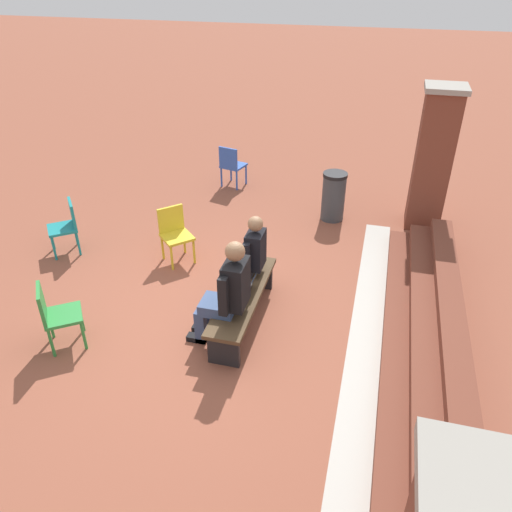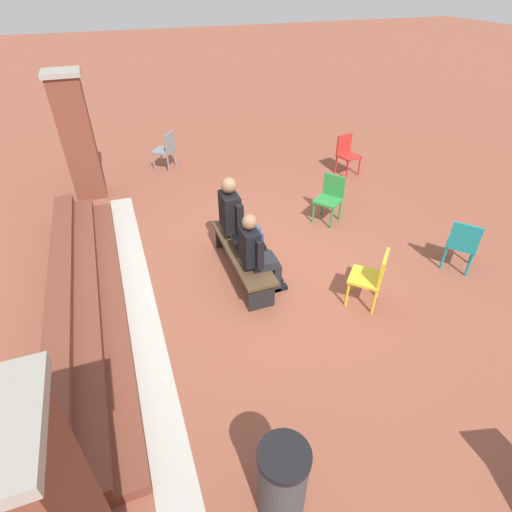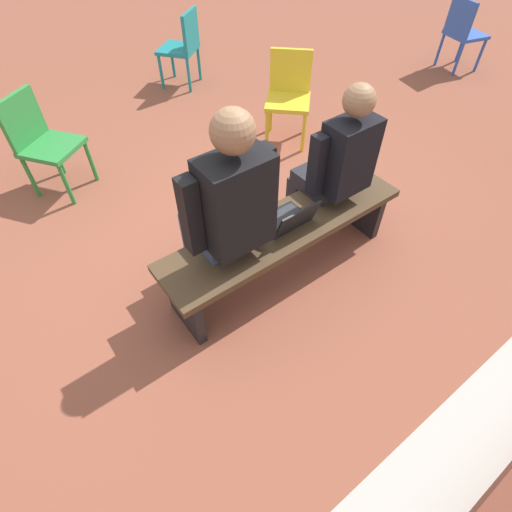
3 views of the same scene
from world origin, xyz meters
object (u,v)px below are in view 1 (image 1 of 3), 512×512
Objects in this scene: plastic_chair_far_left at (231,164)px; litter_bin at (333,196)px; person_adult at (227,291)px; person_student at (248,257)px; plastic_chair_near_bench_right at (175,231)px; laptop at (244,289)px; plastic_chair_by_pillar at (67,224)px; plastic_chair_near_bench_left at (55,313)px; bench at (243,299)px.

plastic_chair_far_left is 2.32m from litter_bin.
plastic_chair_far_left is (-4.49, -1.34, -0.26)m from person_adult.
person_adult is at bearing -0.47° from person_student.
plastic_chair_far_left is at bearing 179.96° from plastic_chair_near_bench_right.
plastic_chair_by_pillar reaches higher than laptop.
person_adult is 2.02m from plastic_chair_near_bench_left.
person_student is 4.01× the size of laptop.
bench is 2.14× the size of plastic_chair_near_bench_left.
litter_bin is at bearing 132.65° from plastic_chair_near_bench_right.
laptop is 0.38× the size of plastic_chair_far_left.
plastic_chair_by_pillar is (3.08, -1.70, 0.00)m from plastic_chair_far_left.
plastic_chair_near_bench_right is (-0.21, 1.70, 0.00)m from plastic_chair_by_pillar.
bench is 2.14× the size of plastic_chair_by_pillar.
litter_bin reaches higher than bench.
person_adult is 3.37m from plastic_chair_by_pillar.
bench is at bearing 116.28° from plastic_chair_near_bench_left.
person_student is 3.11m from plastic_chair_by_pillar.
person_adult reaches higher than plastic_chair_by_pillar.
litter_bin is at bearing 167.26° from bench.
litter_bin is (-1.97, 2.14, -0.05)m from plastic_chair_near_bench_right.
laptop is at bearing 9.51° from person_student.
plastic_chair_by_pillar is 0.98× the size of litter_bin.
litter_bin is at bearing 167.42° from laptop.
plastic_chair_near_bench_left is at bearing -33.05° from litter_bin.
litter_bin is (-2.72, 0.78, -0.26)m from person_student.
person_adult is at bearing -12.42° from litter_bin.
plastic_chair_near_bench_left is (1.45, -1.93, -0.21)m from person_student.
person_adult reaches higher than plastic_chair_near_bench_right.
person_student is at bearing 79.92° from plastic_chair_by_pillar.
laptop is (-0.01, 0.01, 0.15)m from bench.
person_student is 1.53× the size of plastic_chair_near_bench_right.
person_student reaches higher than plastic_chair_far_left.
laptop is at bearing 116.41° from plastic_chair_near_bench_left.
person_student is 1.49× the size of litter_bin.
person_adult is at bearing 106.68° from plastic_chair_near_bench_left.
plastic_chair_by_pillar is 1.71m from plastic_chair_near_bench_right.
plastic_chair_near_bench_right is (-1.62, -1.35, -0.26)m from person_adult.
person_student is 0.50m from laptop.
plastic_chair_by_pillar is at bearing -114.90° from person_adult.
litter_bin is (-2.18, 3.84, -0.05)m from plastic_chair_by_pillar.
laptop is 0.38× the size of plastic_chair_near_bench_right.
plastic_chair_near_bench_right is (-1.20, -1.43, -0.02)m from laptop.
litter_bin is at bearing 146.95° from plastic_chair_near_bench_left.
bench is 3.26m from litter_bin.
plastic_chair_far_left and plastic_chair_near_bench_right have the same top height.
plastic_chair_near_bench_right reaches higher than bench.
person_adult reaches higher than plastic_chair_near_bench_left.
bench is at bearing -46.02° from laptop.
bench is at bearing -12.74° from litter_bin.
person_adult is 0.49m from laptop.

